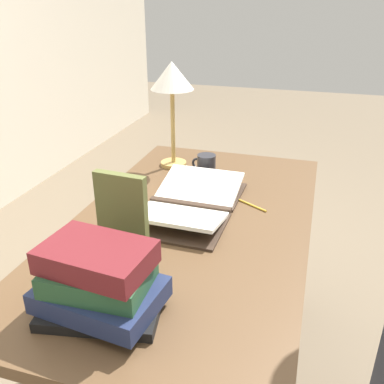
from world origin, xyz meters
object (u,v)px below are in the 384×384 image
Objects in this scene: pencil at (248,204)px; coffee_mug at (206,165)px; open_book at (190,203)px; book_standing_upright at (122,221)px; reading_lamp at (172,82)px; book_stack_tall at (99,283)px.

coffee_mug is at bearing 44.93° from pencil.
coffee_mug is (0.30, 0.02, 0.03)m from open_book.
open_book is 0.30m from coffee_mug.
book_standing_upright is 0.68m from coffee_mug.
book_standing_upright is at bearing 175.80° from coffee_mug.
open_book reaches higher than pencil.
book_stack_tall is at bearing -171.08° from reading_lamp.
book_standing_upright is 1.86× the size of pencil.
book_stack_tall is 0.68× the size of reading_lamp.
coffee_mug is at bearing 5.49° from open_book.
pencil is at bearing -25.47° from book_standing_upright.
open_book is at bearing -153.05° from reading_lamp.
coffee_mug is at bearing -112.98° from reading_lamp.
reading_lamp reaches higher than pencil.
open_book is 1.68× the size of book_stack_tall.
book_stack_tall reaches higher than pencil.
open_book is 3.49× the size of pencil.
open_book is at bearing -6.67° from book_standing_upright.
reading_lamp is (0.74, 0.11, 0.22)m from book_standing_upright.
pencil is (0.66, -0.23, -0.08)m from book_stack_tall.
open_book is at bearing 114.10° from pencil.
coffee_mug is 0.30m from pencil.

